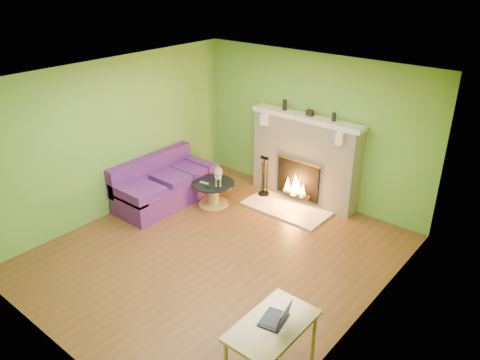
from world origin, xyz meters
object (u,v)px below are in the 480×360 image
Objects in this scene: cat at (218,174)px; coffee_table at (213,192)px; desk at (272,331)px; sofa at (163,185)px.

coffee_table is at bearing 170.51° from cat.
desk is 1.80× the size of cat.
sofa is 4.29m from desk.
coffee_table is 1.40× the size of cat.
cat is (0.08, 0.05, 0.35)m from coffee_table.
cat is at bearing 140.03° from desk.
desk is at bearing -38.65° from coffee_table.
cat reaches higher than desk.
sofa reaches higher than desk.
desk is (3.81, -1.96, 0.32)m from sofa.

